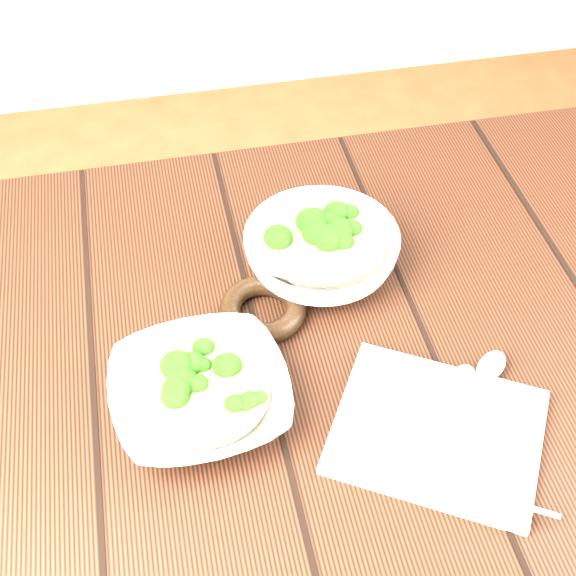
{
  "coord_description": "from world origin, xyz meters",
  "views": [
    {
      "loc": [
        -0.11,
        -0.6,
        1.5
      ],
      "look_at": [
        0.02,
        0.05,
        0.8
      ],
      "focal_mm": 50.0,
      "sensor_mm": 36.0,
      "label": 1
    }
  ],
  "objects": [
    {
      "name": "napkin",
      "position": [
        0.15,
        -0.16,
        0.76
      ],
      "size": [
        0.28,
        0.27,
        0.01
      ],
      "primitive_type": "cube",
      "rotation": [
        0.0,
        0.0,
        -0.54
      ],
      "color": "beige",
      "rests_on": "table"
    },
    {
      "name": "soup_bowl_back",
      "position": [
        0.08,
        0.12,
        0.78
      ],
      "size": [
        0.24,
        0.24,
        0.07
      ],
      "color": "white",
      "rests_on": "table"
    },
    {
      "name": "spoon_left",
      "position": [
        0.17,
        -0.13,
        0.77
      ],
      "size": [
        0.14,
        0.14,
        0.01
      ],
      "color": "#ABA897",
      "rests_on": "napkin"
    },
    {
      "name": "trivet",
      "position": [
        -0.01,
        0.05,
        0.76
      ],
      "size": [
        0.13,
        0.13,
        0.03
      ],
      "primitive_type": "torus",
      "rotation": [
        0.0,
        0.0,
        -0.23
      ],
      "color": "black",
      "rests_on": "table"
    },
    {
      "name": "soup_bowl_front",
      "position": [
        -0.1,
        -0.07,
        0.78
      ],
      "size": [
        0.21,
        0.21,
        0.06
      ],
      "color": "white",
      "rests_on": "table"
    },
    {
      "name": "spoon_right",
      "position": [
        0.21,
        -0.11,
        0.77
      ],
      "size": [
        0.15,
        0.14,
        0.01
      ],
      "color": "#ABA897",
      "rests_on": "napkin"
    },
    {
      "name": "table",
      "position": [
        0.0,
        0.0,
        0.63
      ],
      "size": [
        1.2,
        0.8,
        0.75
      ],
      "color": "#32180E",
      "rests_on": "ground"
    }
  ]
}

